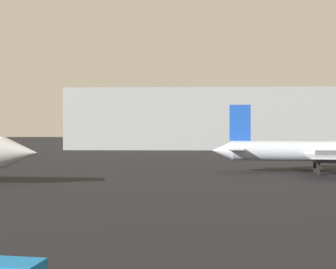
{
  "coord_description": "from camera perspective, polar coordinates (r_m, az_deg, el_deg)",
  "views": [
    {
      "loc": [
        1.65,
        -6.97,
        5.5
      ],
      "look_at": [
        -0.52,
        50.26,
        4.76
      ],
      "focal_mm": 54.86,
      "sensor_mm": 36.0,
      "label": 1
    }
  ],
  "objects": [
    {
      "name": "terminal_building",
      "position": [
        138.98,
        7.21,
        1.66
      ],
      "size": [
        85.91,
        25.87,
        15.51
      ],
      "primitive_type": "cube",
      "color": "#999EA3",
      "rests_on": "ground_plane"
    },
    {
      "name": "airplane_distant",
      "position": [
        64.2,
        16.88,
        -1.79
      ],
      "size": [
        27.52,
        18.22,
        8.35
      ],
      "rotation": [
        0.0,
        0.0,
        -0.13
      ],
      "color": "#B2BCCC",
      "rests_on": "ground_plane"
    }
  ]
}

